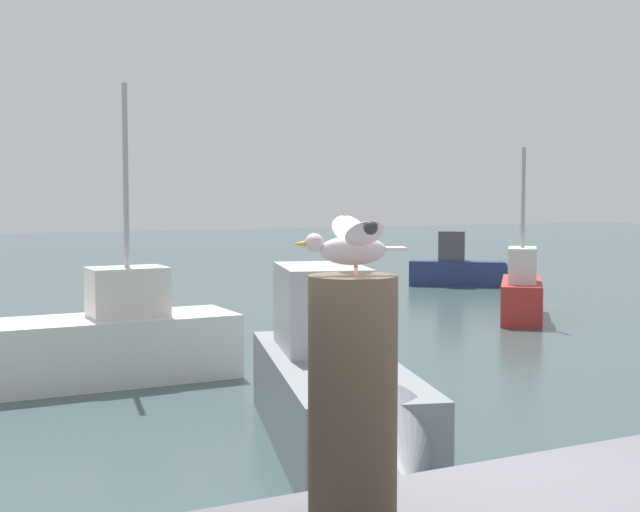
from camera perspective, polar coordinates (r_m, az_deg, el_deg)
mooring_post at (r=3.06m, az=2.14°, el=-9.30°), size 0.31×0.31×0.86m
seagull at (r=2.98m, az=2.11°, el=0.91°), size 0.39×0.67×0.20m
boat_navy at (r=26.41m, az=9.42°, el=-0.84°), size 3.15×2.70×1.63m
boat_white at (r=13.06m, az=-17.01°, el=-5.77°), size 5.23×1.37×4.42m
boat_grey at (r=9.27m, az=1.34°, el=-9.08°), size 2.64×5.24×1.98m
boat_red at (r=19.91m, az=12.97°, el=-2.31°), size 2.89×3.25×3.72m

